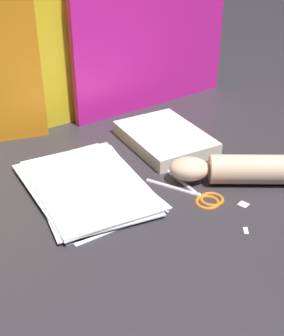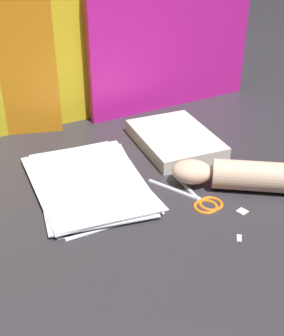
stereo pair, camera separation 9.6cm
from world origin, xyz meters
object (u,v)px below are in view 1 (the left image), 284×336
Objects in this scene: book_closed at (165,138)px; hand_forearm at (241,169)px; scissors at (198,193)px; paper_stack at (88,186)px.

hand_forearm reaches higher than book_closed.
book_closed is 1.34× the size of scissors.
book_closed is 0.24m from scissors.
book_closed reaches higher than paper_stack.
paper_stack is at bearing 157.36° from hand_forearm.
hand_forearm is at bearing 0.26° from scissors.
hand_forearm is (0.06, -0.23, 0.02)m from book_closed.
scissors is 0.63× the size of hand_forearm.
hand_forearm is at bearing -22.64° from paper_stack.
book_closed is at bearing 76.92° from scissors.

